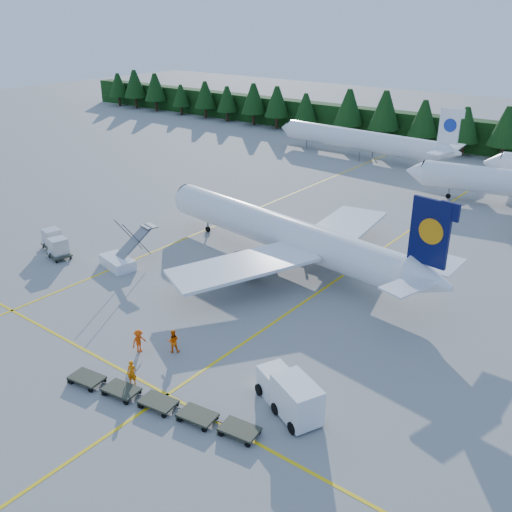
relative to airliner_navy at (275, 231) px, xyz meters
The scene contains 14 objects.
ground 18.44m from the airliner_navy, 83.43° to the right, with size 320.00×320.00×0.00m, color gray.
taxi_stripe_a 12.52m from the airliner_navy, behind, with size 0.25×120.00×0.01m, color yellow.
taxi_stripe_b 8.93m from the airliner_navy, 13.72° to the left, with size 0.25×120.00×0.01m, color yellow.
taxi_stripe_cross 24.34m from the airliner_navy, 85.06° to the right, with size 80.00×0.25×0.01m, color yellow.
treeline_hedge 64.01m from the airliner_navy, 88.14° to the left, with size 220.00×4.00×6.00m, color black.
airliner_navy is the anchor object (origin of this frame).
airliner_far_left 49.57m from the airliner_navy, 109.17° to the left, with size 36.20×5.61×10.52m.
airstairs 16.70m from the airliner_navy, 135.11° to the right, with size 4.60×6.24×3.80m.
service_truck 25.52m from the airliner_navy, 51.90° to the right, with size 6.03×4.23×2.74m.
dolly_train 26.92m from the airliner_navy, 71.24° to the right, with size 14.97×4.42×0.15m.
uld_pair 24.44m from the airliner_navy, 145.73° to the right, with size 5.86×3.64×1.93m.
crew_a 25.31m from the airliner_navy, 78.13° to the right, with size 0.71×0.46×1.94m, color orange.
crew_b 20.44m from the airliner_navy, 77.29° to the right, with size 0.95×0.74×1.95m, color #F45F05.
crew_c 21.72m from the airliner_navy, 83.79° to the right, with size 0.81×0.55×1.96m, color #EB4504.
Camera 1 is at (31.19, -28.26, 25.07)m, focal length 40.00 mm.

